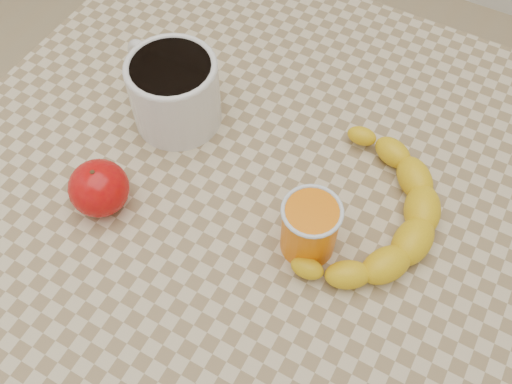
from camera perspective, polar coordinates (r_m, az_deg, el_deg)
The scene contains 6 objects.
ground at distance 1.36m, azimuth -0.00°, elevation -17.87°, with size 3.00×3.00×0.00m, color tan.
table at distance 0.74m, azimuth -0.00°, elevation -4.43°, with size 0.80×0.80×0.75m.
coffee_mug at distance 0.72m, azimuth -8.32°, elevation 10.20°, with size 0.17×0.14×0.09m.
orange_juice_glass at distance 0.61m, azimuth 5.39°, elevation -3.54°, with size 0.07×0.07×0.08m.
apple at distance 0.67m, azimuth -15.43°, elevation 0.38°, with size 0.09×0.09×0.06m.
banana at distance 0.65m, azimuth 11.21°, elevation -1.89°, with size 0.20×0.27×0.04m, color yellow, non-canonical shape.
Camera 1 is at (0.17, -0.31, 1.32)m, focal length 40.00 mm.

